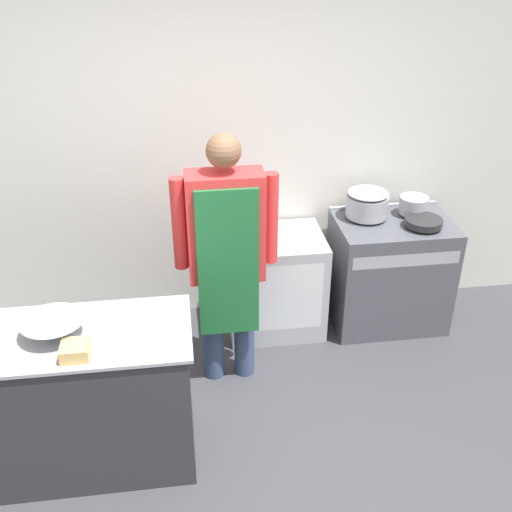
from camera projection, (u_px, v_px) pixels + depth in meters
ground_plane at (261, 507)px, 3.28m from camera, size 14.00×14.00×0.00m
wall_back at (222, 150)px, 4.37m from camera, size 8.00×0.05×2.70m
prep_counter at (75, 400)px, 3.37m from camera, size 1.36×0.61×0.90m
stove at (389, 272)px, 4.64m from camera, size 0.86×0.60×0.88m
fridge_unit at (275, 283)px, 4.59m from camera, size 0.72×0.58×0.78m
person_cook at (226, 249)px, 3.77m from camera, size 0.66×0.24×1.75m
mixing_bowl at (54, 328)px, 3.13m from camera, size 0.34×0.34×0.10m
plastic_tub at (75, 350)px, 2.98m from camera, size 0.14×0.14×0.07m
stock_pot at (367, 203)px, 4.44m from camera, size 0.31×0.31×0.21m
saute_pan at (424, 222)px, 4.34m from camera, size 0.27×0.27×0.05m
sauce_pot at (414, 205)px, 4.50m from camera, size 0.22×0.22×0.13m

